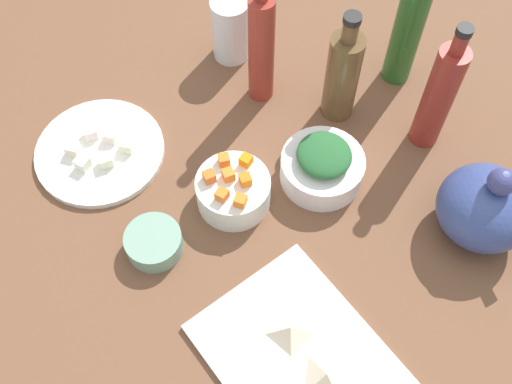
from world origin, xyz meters
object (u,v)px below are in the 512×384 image
bottle_2 (407,32)px  bottle_3 (261,48)px  bowl_greens (322,169)px  plate_tofu (100,152)px  cutting_board (314,375)px  teapot (485,207)px  bowl_small_side (154,243)px  drinking_glass_0 (231,29)px  bowl_carrots (233,191)px  bottle_1 (342,75)px  bottle_0 (439,96)px

bottle_2 → bottle_3: (-10.46, -24.25, 0.66)cm
bowl_greens → bottle_2: 29.50cm
plate_tofu → bottle_2: (14.38, 55.93, 10.71)cm
cutting_board → bottle_2: 61.61cm
bowl_greens → teapot: 26.92cm
bottle_2 → cutting_board: bearing=-51.0°
cutting_board → plate_tofu: bearing=-170.5°
bowl_greens → bottle_3: size_ratio=0.51×
bowl_greens → bowl_small_side: size_ratio=1.54×
bowl_small_side → plate_tofu: bearing=178.3°
cutting_board → drinking_glass_0: bearing=158.6°
cutting_board → drinking_glass_0: (-60.23, 23.60, 6.01)cm
bowl_carrots → bowl_small_side: bearing=-87.7°
cutting_board → bowl_small_side: 32.26cm
teapot → drinking_glass_0: bearing=-166.6°
bowl_small_side → bottle_2: bottle_2 is taller
bowl_small_side → drinking_glass_0: bearing=131.7°
cutting_board → bowl_small_side: (-30.82, -9.43, 1.40)cm
bowl_carrots → drinking_glass_0: 33.92cm
bowl_small_side → teapot: (25.37, 46.10, 4.49)cm
cutting_board → teapot: size_ratio=2.11×
bowl_greens → bottle_1: bottle_1 is taller
bottle_3 → bottle_0: bearing=37.5°
bowl_small_side → teapot: teapot is taller
bowl_greens → bottle_2: (-11.04, 25.94, 8.69)cm
bottle_0 → bottle_2: 15.18cm
cutting_board → bottle_1: bottle_1 is taller
cutting_board → bowl_small_side: bearing=-163.0°
plate_tofu → bowl_greens: (25.41, 29.99, 2.03)cm
teapot → bottle_1: bearing=-172.4°
cutting_board → bottle_3: bottle_3 is taller
bottle_3 → bottle_1: bearing=40.4°
bowl_carrots → bowl_small_side: bowl_carrots is taller
bottle_0 → drinking_glass_0: 40.89cm
bottle_3 → bowl_carrots: bearing=-44.4°
bowl_greens → bottle_0: bearing=81.2°
bowl_small_side → bottle_3: bearing=118.9°
bowl_greens → cutting_board: bearing=-38.0°
plate_tofu → bowl_carrots: size_ratio=1.84×
teapot → cutting_board: bearing=-81.6°
bowl_carrots → bottle_0: 37.53cm
bottle_2 → bottle_3: bearing=-113.3°
bowl_small_side → bottle_3: (-17.82, 32.31, 10.08)cm
bowl_greens → bottle_3: (-21.49, 1.69, 9.35)cm
plate_tofu → bottle_1: (15.06, 41.18, 9.02)cm
bowl_carrots → bowl_small_side: (0.61, -15.47, -1.02)cm
bottle_0 → drinking_glass_0: bottle_0 is taller
cutting_board → drinking_glass_0: drinking_glass_0 is taller
cutting_board → bottle_2: size_ratio=1.33×
bottle_0 → drinking_glass_0: bearing=-153.3°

